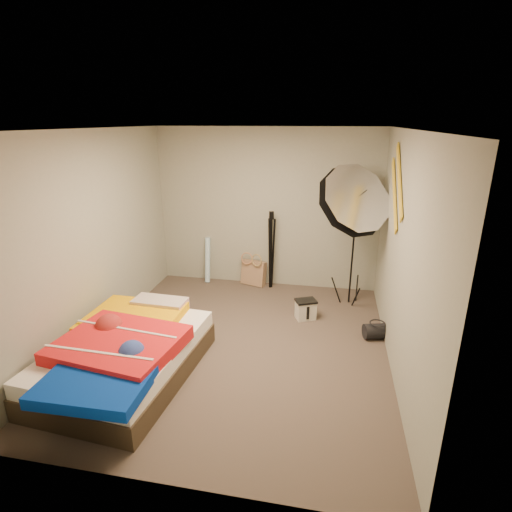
% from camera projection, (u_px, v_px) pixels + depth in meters
% --- Properties ---
extents(floor, '(4.00, 4.00, 0.00)m').
position_uv_depth(floor, '(239.00, 345.00, 4.83)').
color(floor, brown).
rests_on(floor, ground).
extents(ceiling, '(4.00, 4.00, 0.00)m').
position_uv_depth(ceiling, '(235.00, 129.00, 4.02)').
color(ceiling, silver).
rests_on(ceiling, wall_back).
extents(wall_back, '(3.50, 0.00, 3.50)m').
position_uv_depth(wall_back, '(267.00, 209.00, 6.28)').
color(wall_back, gray).
rests_on(wall_back, floor).
extents(wall_front, '(3.50, 0.00, 3.50)m').
position_uv_depth(wall_front, '(165.00, 339.00, 2.57)').
color(wall_front, gray).
rests_on(wall_front, floor).
extents(wall_left, '(0.00, 4.00, 4.00)m').
position_uv_depth(wall_left, '(94.00, 239.00, 4.74)').
color(wall_left, gray).
rests_on(wall_left, floor).
extents(wall_right, '(0.00, 4.00, 4.00)m').
position_uv_depth(wall_right, '(402.00, 257.00, 4.11)').
color(wall_right, gray).
rests_on(wall_right, floor).
extents(tote_bag, '(0.44, 0.29, 0.42)m').
position_uv_depth(tote_bag, '(254.00, 273.00, 6.56)').
color(tote_bag, tan).
rests_on(tote_bag, floor).
extents(wrapping_roll, '(0.10, 0.22, 0.75)m').
position_uv_depth(wrapping_roll, '(208.00, 260.00, 6.65)').
color(wrapping_roll, '#6AB4DA').
rests_on(wrapping_roll, floor).
extents(camera_case, '(0.31, 0.27, 0.25)m').
position_uv_depth(camera_case, '(306.00, 310.00, 5.45)').
color(camera_case, silver).
rests_on(camera_case, floor).
extents(duffel_bag, '(0.36, 0.27, 0.19)m').
position_uv_depth(duffel_bag, '(377.00, 331.00, 4.96)').
color(duffel_bag, black).
rests_on(duffel_bag, floor).
extents(wall_stripe_upper, '(0.02, 0.91, 0.78)m').
position_uv_depth(wall_stripe_upper, '(399.00, 180.00, 4.45)').
color(wall_stripe_upper, gold).
rests_on(wall_stripe_upper, wall_right).
extents(wall_stripe_lower, '(0.02, 0.91, 0.78)m').
position_uv_depth(wall_stripe_lower, '(394.00, 194.00, 4.74)').
color(wall_stripe_lower, gold).
rests_on(wall_stripe_lower, wall_right).
extents(bed, '(1.43, 2.04, 0.54)m').
position_uv_depth(bed, '(125.00, 354.00, 4.17)').
color(bed, '#3F3223').
rests_on(bed, floor).
extents(photo_umbrella, '(1.06, 1.21, 2.16)m').
position_uv_depth(photo_umbrella, '(352.00, 202.00, 5.30)').
color(photo_umbrella, black).
rests_on(photo_umbrella, floor).
extents(camera_tripod, '(0.08, 0.08, 1.26)m').
position_uv_depth(camera_tripod, '(271.00, 245.00, 6.28)').
color(camera_tripod, black).
rests_on(camera_tripod, floor).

